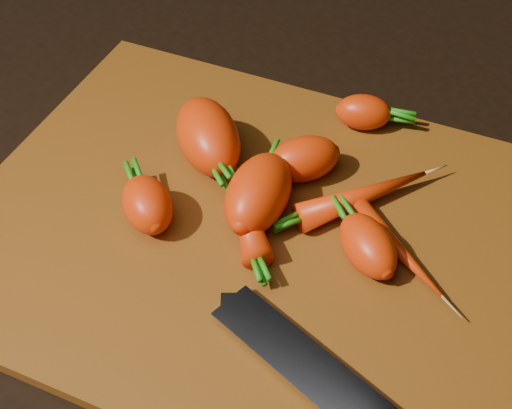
% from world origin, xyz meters
% --- Properties ---
extents(ground, '(2.00, 2.00, 0.01)m').
position_xyz_m(ground, '(0.00, 0.00, -0.01)').
color(ground, black).
extents(cutting_board, '(0.50, 0.40, 0.01)m').
position_xyz_m(cutting_board, '(0.00, 0.00, 0.01)').
color(cutting_board, brown).
rests_on(cutting_board, ground).
extents(carrot_0, '(0.07, 0.07, 0.04)m').
position_xyz_m(carrot_0, '(-0.08, -0.03, 0.03)').
color(carrot_0, red).
rests_on(carrot_0, cutting_board).
extents(carrot_1, '(0.11, 0.11, 0.06)m').
position_xyz_m(carrot_1, '(-0.07, 0.06, 0.04)').
color(carrot_1, red).
rests_on(carrot_1, cutting_board).
extents(carrot_2, '(0.06, 0.09, 0.05)m').
position_xyz_m(carrot_2, '(-0.00, 0.02, 0.04)').
color(carrot_2, red).
rests_on(carrot_2, cutting_board).
extents(carrot_3, '(0.08, 0.08, 0.04)m').
position_xyz_m(carrot_3, '(0.02, 0.08, 0.03)').
color(carrot_3, red).
rests_on(carrot_3, cutting_board).
extents(carrot_4, '(0.06, 0.05, 0.04)m').
position_xyz_m(carrot_4, '(0.05, 0.17, 0.03)').
color(carrot_4, red).
rests_on(carrot_4, cutting_board).
extents(carrot_5, '(0.08, 0.07, 0.04)m').
position_xyz_m(carrot_5, '(0.10, 0.00, 0.03)').
color(carrot_5, red).
rests_on(carrot_5, cutting_board).
extents(carrot_6, '(0.11, 0.12, 0.03)m').
position_xyz_m(carrot_6, '(0.08, 0.06, 0.03)').
color(carrot_6, red).
rests_on(carrot_6, cutting_board).
extents(carrot_7, '(0.10, 0.08, 0.02)m').
position_xyz_m(carrot_7, '(0.13, 0.02, 0.02)').
color(carrot_7, red).
rests_on(carrot_7, cutting_board).
extents(carrot_8, '(0.08, 0.10, 0.03)m').
position_xyz_m(carrot_8, '(-0.01, 0.00, 0.03)').
color(carrot_8, red).
rests_on(carrot_8, cutting_board).
extents(knife, '(0.33, 0.15, 0.02)m').
position_xyz_m(knife, '(0.13, -0.13, 0.02)').
color(knife, gray).
rests_on(knife, cutting_board).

